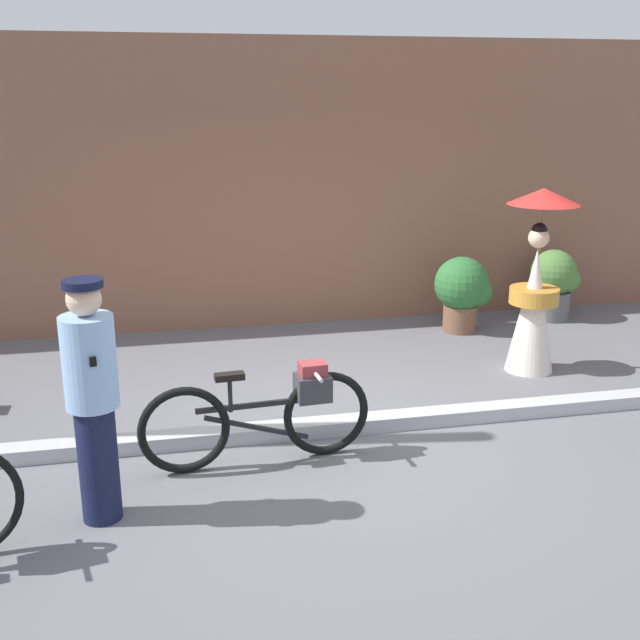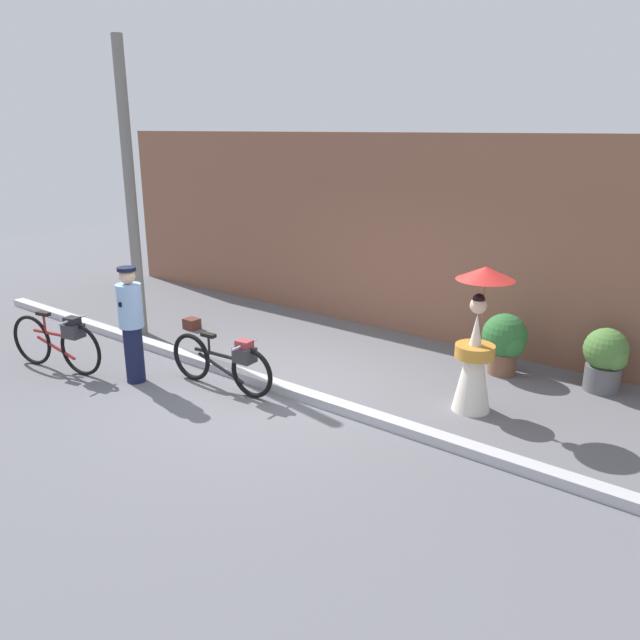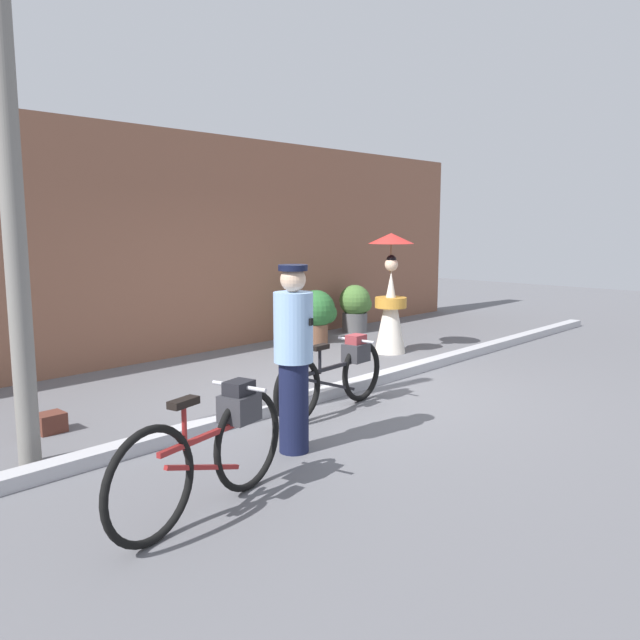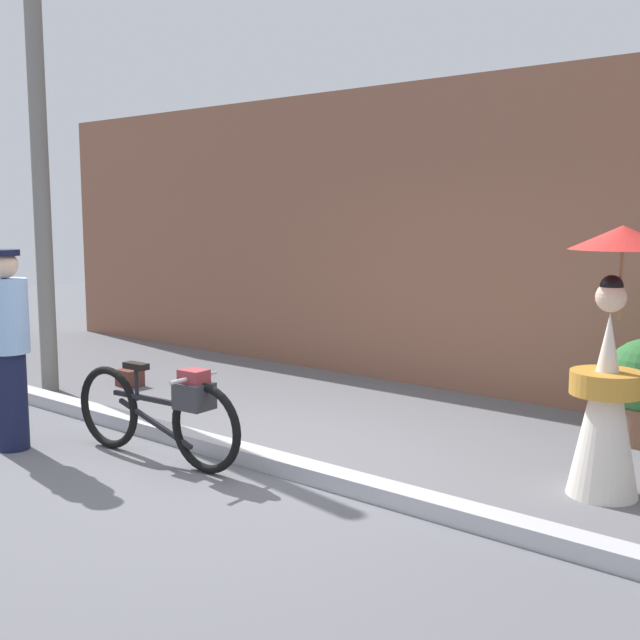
# 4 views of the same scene
# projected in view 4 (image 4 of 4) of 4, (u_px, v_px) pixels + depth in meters

# --- Properties ---
(ground_plane) EXTENTS (30.00, 30.00, 0.00)m
(ground_plane) POSITION_uv_depth(u_px,v_px,m) (252.00, 463.00, 6.12)
(ground_plane) COLOR slate
(building_wall) EXTENTS (14.00, 0.40, 3.35)m
(building_wall) POSITION_uv_depth(u_px,v_px,m) (473.00, 237.00, 8.49)
(building_wall) COLOR brown
(building_wall) RESTS_ON ground_plane
(sidewalk_curb) EXTENTS (14.00, 0.20, 0.12)m
(sidewalk_curb) POSITION_uv_depth(u_px,v_px,m) (251.00, 456.00, 6.12)
(sidewalk_curb) COLOR #B2B2B7
(sidewalk_curb) RESTS_ON ground_plane
(bicycle_near_officer) EXTENTS (1.78, 0.48, 0.77)m
(bicycle_near_officer) POSITION_uv_depth(u_px,v_px,m) (162.00, 411.00, 6.12)
(bicycle_near_officer) COLOR black
(bicycle_near_officer) RESTS_ON ground_plane
(person_officer) EXTENTS (0.34, 0.38, 1.64)m
(person_officer) POSITION_uv_depth(u_px,v_px,m) (8.00, 345.00, 6.38)
(person_officer) COLOR #141938
(person_officer) RESTS_ON ground_plane
(person_with_parasol) EXTENTS (0.70, 0.70, 1.85)m
(person_with_parasol) POSITION_uv_depth(u_px,v_px,m) (609.00, 369.00, 5.33)
(person_with_parasol) COLOR silver
(person_with_parasol) RESTS_ON ground_plane
(backpack_on_pavement) EXTENTS (0.25, 0.22, 0.19)m
(backpack_on_pavement) POSITION_uv_depth(u_px,v_px,m) (129.00, 377.00, 8.85)
(backpack_on_pavement) COLOR #592D23
(backpack_on_pavement) RESTS_ON ground_plane
(utility_pole) EXTENTS (0.18, 0.18, 4.80)m
(utility_pole) POSITION_uv_depth(u_px,v_px,m) (40.00, 168.00, 8.33)
(utility_pole) COLOR slate
(utility_pole) RESTS_ON ground_plane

